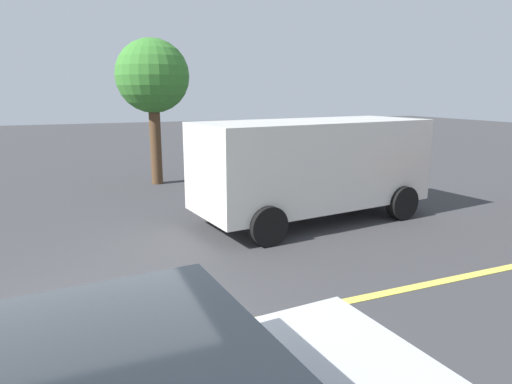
# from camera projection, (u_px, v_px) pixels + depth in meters

# --- Properties ---
(ground_plane) EXTENTS (80.00, 80.00, 0.00)m
(ground_plane) POSITION_uv_depth(u_px,v_px,m) (76.00, 359.00, 4.76)
(ground_plane) COLOR #38383A
(lane_marking_centre) EXTENTS (28.00, 0.16, 0.01)m
(lane_marking_centre) POSITION_uv_depth(u_px,v_px,m) (319.00, 307.00, 5.89)
(lane_marking_centre) COLOR #E0D14C
(white_van) EXTENTS (5.41, 2.78, 2.20)m
(white_van) POSITION_uv_depth(u_px,v_px,m) (312.00, 164.00, 9.73)
(white_van) COLOR silver
(white_van) RESTS_ON ground_plane
(tree_left_verge) EXTENTS (2.19, 2.19, 4.37)m
(tree_left_verge) POSITION_uv_depth(u_px,v_px,m) (152.00, 78.00, 13.29)
(tree_left_verge) COLOR #513823
(tree_left_verge) RESTS_ON ground_plane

